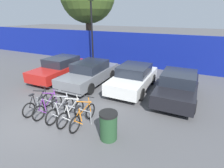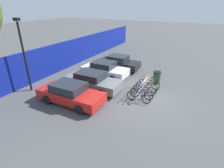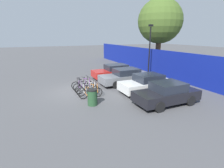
{
  "view_description": "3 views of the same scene",
  "coord_description": "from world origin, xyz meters",
  "px_view_note": "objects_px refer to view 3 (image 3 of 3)",
  "views": [
    {
      "loc": [
        5.41,
        -4.22,
        4.05
      ],
      "look_at": [
        2.08,
        2.66,
        1.0
      ],
      "focal_mm": 28.0,
      "sensor_mm": 36.0,
      "label": 1
    },
    {
      "loc": [
        -10.5,
        -2.59,
        6.07
      ],
      "look_at": [
        -0.51,
        2.55,
        0.91
      ],
      "focal_mm": 28.0,
      "sensor_mm": 36.0,
      "label": 2
    },
    {
      "loc": [
        12.86,
        -2.84,
        4.2
      ],
      "look_at": [
        1.73,
        2.19,
        0.78
      ],
      "focal_mm": 28.0,
      "sensor_mm": 36.0,
      "label": 3
    }
  ],
  "objects_px": {
    "bicycle_purple": "(84,86)",
    "car_black": "(167,93)",
    "bicycle_silver": "(86,88)",
    "bicycle_black": "(82,84)",
    "bicycle_orange": "(91,93)",
    "lamp_post": "(150,47)",
    "car_red": "(115,71)",
    "tree_behind_hoarding": "(160,21)",
    "trash_bin": "(92,97)",
    "bike_rack": "(88,87)",
    "car_grey": "(125,76)",
    "bicycle_white": "(88,90)",
    "car_white": "(147,83)"
  },
  "relations": [
    {
      "from": "bicycle_white",
      "to": "bicycle_orange",
      "type": "relative_size",
      "value": 1.0
    },
    {
      "from": "bicycle_black",
      "to": "bicycle_orange",
      "type": "distance_m",
      "value": 2.37
    },
    {
      "from": "car_grey",
      "to": "car_black",
      "type": "height_order",
      "value": "same"
    },
    {
      "from": "bicycle_purple",
      "to": "car_black",
      "type": "xyz_separation_m",
      "value": [
        4.78,
        4.02,
        0.31
      ]
    },
    {
      "from": "bike_rack",
      "to": "bicycle_black",
      "type": "xyz_separation_m",
      "value": [
        -1.18,
        -0.15,
        -0.1
      ]
    },
    {
      "from": "car_white",
      "to": "tree_behind_hoarding",
      "type": "bearing_deg",
      "value": 137.47
    },
    {
      "from": "bicycle_silver",
      "to": "car_grey",
      "type": "relative_size",
      "value": 0.38
    },
    {
      "from": "bicycle_orange",
      "to": "lamp_post",
      "type": "distance_m",
      "value": 9.49
    },
    {
      "from": "car_black",
      "to": "bicycle_silver",
      "type": "bearing_deg",
      "value": -135.54
    },
    {
      "from": "bicycle_orange",
      "to": "car_red",
      "type": "distance_m",
      "value": 6.07
    },
    {
      "from": "car_red",
      "to": "bicycle_black",
      "type": "bearing_deg",
      "value": -61.64
    },
    {
      "from": "car_black",
      "to": "car_white",
      "type": "bearing_deg",
      "value": 173.85
    },
    {
      "from": "bicycle_silver",
      "to": "bicycle_white",
      "type": "distance_m",
      "value": 0.55
    },
    {
      "from": "car_black",
      "to": "lamp_post",
      "type": "xyz_separation_m",
      "value": [
        -7.42,
        3.96,
        2.28
      ]
    },
    {
      "from": "bike_rack",
      "to": "bicycle_silver",
      "type": "height_order",
      "value": "bicycle_silver"
    },
    {
      "from": "bicycle_white",
      "to": "lamp_post",
      "type": "distance_m",
      "value": 9.24
    },
    {
      "from": "lamp_post",
      "to": "tree_behind_hoarding",
      "type": "bearing_deg",
      "value": 126.7
    },
    {
      "from": "bicycle_purple",
      "to": "lamp_post",
      "type": "bearing_deg",
      "value": 104.67
    },
    {
      "from": "car_grey",
      "to": "bicycle_white",
      "type": "bearing_deg",
      "value": -67.77
    },
    {
      "from": "bicycle_orange",
      "to": "car_grey",
      "type": "xyz_separation_m",
      "value": [
        -2.16,
        3.87,
        0.31
      ]
    },
    {
      "from": "bike_rack",
      "to": "bicycle_orange",
      "type": "relative_size",
      "value": 1.7
    },
    {
      "from": "bicycle_black",
      "to": "bicycle_orange",
      "type": "bearing_deg",
      "value": 2.41
    },
    {
      "from": "car_black",
      "to": "trash_bin",
      "type": "bearing_deg",
      "value": -111.76
    },
    {
      "from": "car_grey",
      "to": "tree_behind_hoarding",
      "type": "xyz_separation_m",
      "value": [
        -4.38,
        6.9,
        5.08
      ]
    },
    {
      "from": "car_red",
      "to": "bicycle_silver",
      "type": "bearing_deg",
      "value": -49.64
    },
    {
      "from": "bike_rack",
      "to": "car_black",
      "type": "relative_size",
      "value": 0.71
    },
    {
      "from": "bicycle_white",
      "to": "bike_rack",
      "type": "bearing_deg",
      "value": 162.88
    },
    {
      "from": "bicycle_purple",
      "to": "car_red",
      "type": "distance_m",
      "value": 4.86
    },
    {
      "from": "bike_rack",
      "to": "car_black",
      "type": "bearing_deg",
      "value": 42.94
    },
    {
      "from": "bicycle_purple",
      "to": "car_white",
      "type": "bearing_deg",
      "value": 57.52
    },
    {
      "from": "bike_rack",
      "to": "bicycle_white",
      "type": "relative_size",
      "value": 1.7
    },
    {
      "from": "trash_bin",
      "to": "car_black",
      "type": "bearing_deg",
      "value": 68.24
    },
    {
      "from": "bicycle_black",
      "to": "lamp_post",
      "type": "relative_size",
      "value": 0.33
    },
    {
      "from": "bicycle_orange",
      "to": "bicycle_purple",
      "type": "bearing_deg",
      "value": 178.02
    },
    {
      "from": "bicycle_orange",
      "to": "lamp_post",
      "type": "height_order",
      "value": "lamp_post"
    },
    {
      "from": "lamp_post",
      "to": "trash_bin",
      "type": "relative_size",
      "value": 5.11
    },
    {
      "from": "bicycle_black",
      "to": "bicycle_silver",
      "type": "xyz_separation_m",
      "value": [
        1.25,
        0.0,
        0.0
      ]
    },
    {
      "from": "bike_rack",
      "to": "car_red",
      "type": "xyz_separation_m",
      "value": [
        -3.35,
        3.87,
        0.22
      ]
    },
    {
      "from": "lamp_post",
      "to": "trash_bin",
      "type": "distance_m",
      "value": 10.34
    },
    {
      "from": "lamp_post",
      "to": "trash_bin",
      "type": "height_order",
      "value": "lamp_post"
    },
    {
      "from": "bicycle_black",
      "to": "bicycle_purple",
      "type": "distance_m",
      "value": 0.56
    },
    {
      "from": "bicycle_silver",
      "to": "tree_behind_hoarding",
      "type": "distance_m",
      "value": 13.21
    },
    {
      "from": "lamp_post",
      "to": "car_red",
      "type": "bearing_deg",
      "value": -91.21
    },
    {
      "from": "bike_rack",
      "to": "trash_bin",
      "type": "height_order",
      "value": "trash_bin"
    },
    {
      "from": "car_white",
      "to": "bicycle_orange",
      "type": "bearing_deg",
      "value": -97.25
    },
    {
      "from": "trash_bin",
      "to": "bicycle_white",
      "type": "bearing_deg",
      "value": 170.85
    },
    {
      "from": "bicycle_purple",
      "to": "bicycle_orange",
      "type": "height_order",
      "value": "same"
    },
    {
      "from": "bicycle_black",
      "to": "car_red",
      "type": "distance_m",
      "value": 4.58
    },
    {
      "from": "bicycle_black",
      "to": "tree_behind_hoarding",
      "type": "distance_m",
      "value": 12.75
    },
    {
      "from": "bicycle_black",
      "to": "car_black",
      "type": "relative_size",
      "value": 0.42
    }
  ]
}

